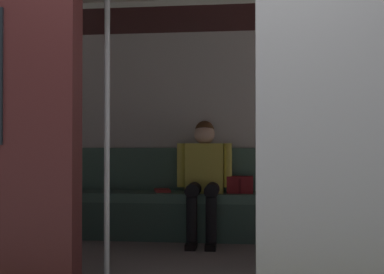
% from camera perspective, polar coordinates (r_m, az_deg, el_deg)
% --- Properties ---
extents(train_car, '(6.40, 2.73, 2.29)m').
position_cam_1_polar(train_car, '(3.87, -1.21, 7.27)').
color(train_car, silver).
rests_on(train_car, ground_plane).
extents(bench_seat, '(2.95, 0.44, 0.47)m').
position_cam_1_polar(bench_seat, '(4.87, 1.18, -7.96)').
color(bench_seat, '#4C7566').
rests_on(bench_seat, ground_plane).
extents(person_seated, '(0.55, 0.67, 1.20)m').
position_cam_1_polar(person_seated, '(4.78, 1.42, -4.14)').
color(person_seated, '#D8CC4C').
rests_on(person_seated, ground_plane).
extents(handbag, '(0.26, 0.15, 0.17)m').
position_cam_1_polar(handbag, '(4.86, 5.70, -5.64)').
color(handbag, maroon).
rests_on(handbag, bench_seat).
extents(book, '(0.21, 0.25, 0.03)m').
position_cam_1_polar(book, '(4.98, -3.53, -6.35)').
color(book, '#B22D2D').
rests_on(book, bench_seat).
extents(grab_pole_door, '(0.04, 0.04, 2.15)m').
position_cam_1_polar(grab_pole_door, '(3.10, -10.05, 1.13)').
color(grab_pole_door, silver).
rests_on(grab_pole_door, ground_plane).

